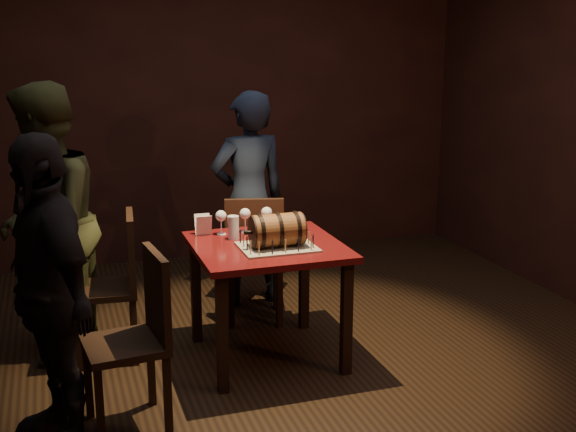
{
  "coord_description": "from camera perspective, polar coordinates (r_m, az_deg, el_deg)",
  "views": [
    {
      "loc": [
        -1.24,
        -3.92,
        1.98
      ],
      "look_at": [
        0.07,
        0.05,
        0.95
      ],
      "focal_mm": 45.0,
      "sensor_mm": 36.0,
      "label": 1
    }
  ],
  "objects": [
    {
      "name": "person_back",
      "position": [
        5.4,
        -3.12,
        1.31
      ],
      "size": [
        0.63,
        0.46,
        1.62
      ],
      "primitive_type": "imported",
      "rotation": [
        0.0,
        0.0,
        3.27
      ],
      "color": "#171E2E",
      "rests_on": "ground"
    },
    {
      "name": "person_left_rear",
      "position": [
        4.71,
        -18.58,
        -0.56
      ],
      "size": [
        0.83,
        0.97,
        1.73
      ],
      "primitive_type": "imported",
      "rotation": [
        0.0,
        0.0,
        -1.8
      ],
      "color": "#3F4120",
      "rests_on": "ground"
    },
    {
      "name": "person_left_front",
      "position": [
        3.69,
        -18.44,
        -5.8
      ],
      "size": [
        0.66,
        0.99,
        1.57
      ],
      "primitive_type": "imported",
      "rotation": [
        0.0,
        0.0,
        -1.24
      ],
      "color": "black",
      "rests_on": "ground"
    },
    {
      "name": "birthday_candles",
      "position": [
        4.35,
        -0.85,
        -1.88
      ],
      "size": [
        0.4,
        0.3,
        0.09
      ],
      "color": "#D5BB7F",
      "rests_on": "cake_board"
    },
    {
      "name": "chair_back",
      "position": [
        5.06,
        -2.68,
        -2.91
      ],
      "size": [
        0.49,
        0.49,
        0.93
      ],
      "color": "black",
      "rests_on": "ground"
    },
    {
      "name": "wine_glass_left",
      "position": [
        4.64,
        -5.32,
        -0.08
      ],
      "size": [
        0.07,
        0.07,
        0.16
      ],
      "color": "silver",
      "rests_on": "pub_table"
    },
    {
      "name": "wine_glass_mid",
      "position": [
        4.69,
        -3.41,
        0.09
      ],
      "size": [
        0.07,
        0.07,
        0.16
      ],
      "color": "silver",
      "rests_on": "pub_table"
    },
    {
      "name": "barrel_cake",
      "position": [
        4.33,
        -0.86,
        -1.12
      ],
      "size": [
        0.37,
        0.22,
        0.22
      ],
      "color": "brown",
      "rests_on": "cake_board"
    },
    {
      "name": "chair_left_rear",
      "position": [
        4.66,
        -13.39,
        -4.77
      ],
      "size": [
        0.44,
        0.44,
        0.93
      ],
      "color": "black",
      "rests_on": "ground"
    },
    {
      "name": "chair_left_front",
      "position": [
        3.83,
        -11.66,
        -8.8
      ],
      "size": [
        0.44,
        0.44,
        0.93
      ],
      "color": "black",
      "rests_on": "ground"
    },
    {
      "name": "pint_of_ale",
      "position": [
        4.54,
        -4.34,
        -0.96
      ],
      "size": [
        0.07,
        0.07,
        0.15
      ],
      "color": "silver",
      "rests_on": "pub_table"
    },
    {
      "name": "pub_table",
      "position": [
        4.48,
        -1.68,
        -3.55
      ],
      "size": [
        0.9,
        0.9,
        0.75
      ],
      "color": "#450B0E",
      "rests_on": "ground"
    },
    {
      "name": "room_shell",
      "position": [
        4.15,
        -0.68,
        5.81
      ],
      "size": [
        5.04,
        5.04,
        2.8
      ],
      "color": "black",
      "rests_on": "ground"
    },
    {
      "name": "menu_card",
      "position": [
        4.66,
        -6.71,
        -0.72
      ],
      "size": [
        0.1,
        0.05,
        0.13
      ],
      "primitive_type": null,
      "color": "white",
      "rests_on": "pub_table"
    },
    {
      "name": "cake_board",
      "position": [
        4.36,
        -0.85,
        -2.47
      ],
      "size": [
        0.45,
        0.35,
        0.01
      ],
      "primitive_type": "cube",
      "color": "gray",
      "rests_on": "pub_table"
    },
    {
      "name": "wine_glass_right",
      "position": [
        4.72,
        -1.7,
        0.2
      ],
      "size": [
        0.07,
        0.07,
        0.16
      ],
      "color": "silver",
      "rests_on": "pub_table"
    }
  ]
}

